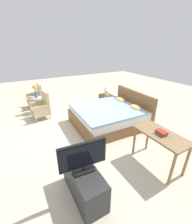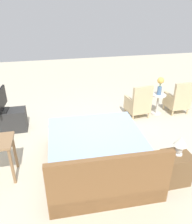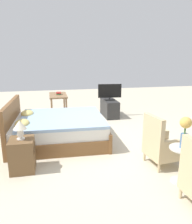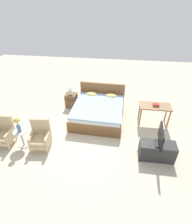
% 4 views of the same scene
% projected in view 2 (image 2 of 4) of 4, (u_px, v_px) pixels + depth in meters
% --- Properties ---
extents(ground_plane, '(16.00, 16.00, 0.00)m').
position_uv_depth(ground_plane, '(97.00, 140.00, 4.93)').
color(ground_plane, beige).
extents(bed, '(1.86, 2.12, 0.96)m').
position_uv_depth(bed, '(98.00, 154.00, 3.98)').
color(bed, brown).
rests_on(bed, ground_plane).
extents(armchair_by_window_left, '(0.56, 0.56, 0.92)m').
position_uv_depth(armchair_by_window_left, '(178.00, 100.00, 5.99)').
color(armchair_by_window_left, '#CCB284').
rests_on(armchair_by_window_left, ground_plane).
extents(armchair_by_window_right, '(0.60, 0.60, 0.92)m').
position_uv_depth(armchair_by_window_right, '(139.00, 104.00, 5.76)').
color(armchair_by_window_right, '#CCB284').
rests_on(armchair_by_window_right, ground_plane).
extents(side_table, '(0.40, 0.40, 0.57)m').
position_uv_depth(side_table, '(158.00, 102.00, 5.92)').
color(side_table, beige).
rests_on(side_table, ground_plane).
extents(flower_vase, '(0.17, 0.17, 0.48)m').
position_uv_depth(flower_vase, '(160.00, 84.00, 5.69)').
color(flower_vase, '#4C709E').
rests_on(flower_vase, side_table).
extents(nightstand, '(0.44, 0.41, 0.56)m').
position_uv_depth(nightstand, '(175.00, 168.00, 3.68)').
color(nightstand, brown).
rests_on(nightstand, ground_plane).
extents(table_lamp, '(0.22, 0.22, 0.33)m').
position_uv_depth(table_lamp, '(180.00, 143.00, 3.45)').
color(table_lamp, silver).
rests_on(table_lamp, nightstand).
extents(tv_stand, '(0.96, 0.40, 0.53)m').
position_uv_depth(tv_stand, '(6.00, 121.00, 5.16)').
color(tv_stand, '#2D2D2D').
rests_on(tv_stand, ground_plane).
extents(tv_flatscreen, '(0.23, 0.74, 0.51)m').
position_uv_depth(tv_flatscreen, '(1.00, 100.00, 4.92)').
color(tv_flatscreen, black).
rests_on(tv_flatscreen, tv_stand).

